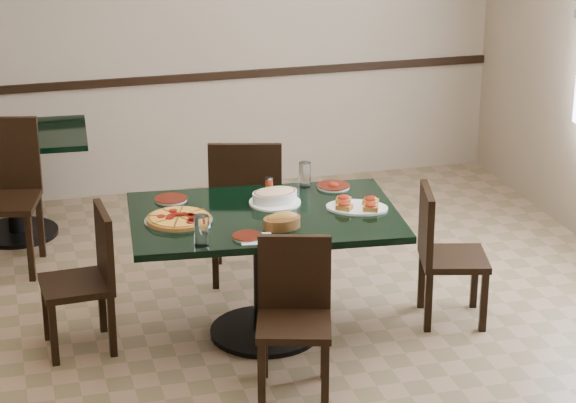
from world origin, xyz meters
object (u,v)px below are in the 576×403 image
object	(u,v)px
chair_near	(294,308)
pepperoni_pizza	(179,219)
lasagna_casserole	(275,196)
bread_basket	(282,221)
chair_left	(89,273)
bruschetta_platter	(357,205)
main_table	(264,244)
chair_right	(442,249)
back_table	(11,165)
chair_far	(246,202)
back_chair_near	(3,185)

from	to	relation	value
chair_near	pepperoni_pizza	distance (m)	0.85
lasagna_casserole	bread_basket	distance (m)	0.38
chair_left	bruschetta_platter	size ratio (longest dim) A/B	1.93
main_table	chair_right	world-z (taller)	chair_right
main_table	lasagna_casserole	world-z (taller)	lasagna_casserole
main_table	bruschetta_platter	size ratio (longest dim) A/B	3.74
main_table	back_table	xyz separation A→B (m)	(-1.33, 1.96, -0.04)
chair_right	bread_basket	bearing A→B (deg)	112.86
pepperoni_pizza	bruschetta_platter	distance (m)	1.01
chair_near	lasagna_casserole	size ratio (longest dim) A/B	2.75
chair_near	back_table	bearing A→B (deg)	133.58
chair_far	back_chair_near	world-z (taller)	back_chair_near
main_table	back_chair_near	world-z (taller)	back_chair_near
main_table	bruschetta_platter	xyz separation A→B (m)	(0.53, -0.06, 0.21)
chair_left	pepperoni_pizza	xyz separation A→B (m)	(0.50, -0.11, 0.31)
bread_basket	bruschetta_platter	bearing A→B (deg)	9.27
pepperoni_pizza	lasagna_casserole	bearing A→B (deg)	13.57
back_chair_near	bruschetta_platter	world-z (taller)	back_chair_near
chair_near	back_chair_near	xyz separation A→B (m)	(-1.40, 2.07, 0.10)
back_table	chair_right	distance (m)	3.14
bread_basket	bruschetta_platter	xyz separation A→B (m)	(0.49, 0.17, -0.02)
pepperoni_pizza	bruschetta_platter	bearing A→B (deg)	-3.76
chair_far	bruschetta_platter	size ratio (longest dim) A/B	2.28
main_table	pepperoni_pizza	bearing A→B (deg)	-174.98
lasagna_casserole	back_table	bearing A→B (deg)	119.95
chair_left	lasagna_casserole	bearing A→B (deg)	88.09
chair_near	chair_left	distance (m)	1.23
back_table	chair_far	xyz separation A→B (m)	(1.40, -1.21, 0.02)
bread_basket	bruschetta_platter	size ratio (longest dim) A/B	0.55
main_table	chair_right	xyz separation A→B (m)	(1.05, -0.08, -0.11)
main_table	chair_far	world-z (taller)	chair_far
back_chair_near	bread_basket	size ratio (longest dim) A/B	4.20
main_table	back_table	size ratio (longest dim) A/B	1.43
chair_far	pepperoni_pizza	xyz separation A→B (m)	(-0.55, -0.74, 0.22)
pepperoni_pizza	chair_left	bearing A→B (deg)	167.55
chair_near	back_chair_near	bearing A→B (deg)	140.36
back_chair_near	chair_far	bearing A→B (deg)	-12.70
main_table	back_table	world-z (taller)	same
main_table	chair_far	distance (m)	0.75
chair_far	back_chair_near	xyz separation A→B (m)	(-1.47, 0.70, 0.01)
bruschetta_platter	chair_right	bearing A→B (deg)	22.09
chair_far	bread_basket	world-z (taller)	chair_far
chair_left	bruschetta_platter	world-z (taller)	chair_left
chair_right	pepperoni_pizza	distance (m)	1.57
chair_far	bread_basket	distance (m)	1.01
back_chair_near	pepperoni_pizza	world-z (taller)	back_chair_near
back_table	chair_left	distance (m)	1.88
chair_right	chair_left	xyz separation A→B (m)	(-2.03, 0.20, -0.00)
chair_near	bread_basket	xyz separation A→B (m)	(0.04, 0.39, 0.33)
pepperoni_pizza	bruschetta_platter	xyz separation A→B (m)	(1.01, -0.07, 0.01)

